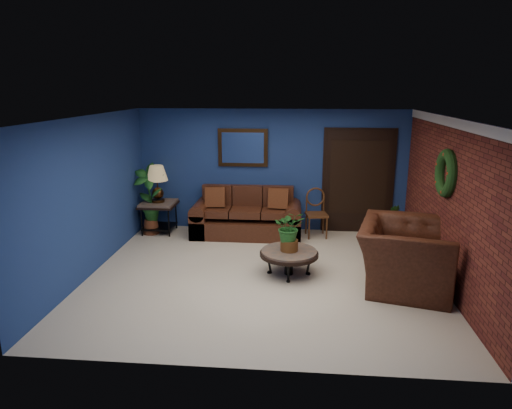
# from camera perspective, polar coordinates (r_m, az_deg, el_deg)

# --- Properties ---
(floor) EXTENTS (5.50, 5.50, 0.00)m
(floor) POSITION_cam_1_polar(r_m,az_deg,el_deg) (7.39, 0.85, -8.86)
(floor) COLOR beige
(floor) RESTS_ON ground
(wall_back) EXTENTS (5.50, 0.04, 2.50)m
(wall_back) POSITION_cam_1_polar(r_m,az_deg,el_deg) (9.42, 2.03, 4.26)
(wall_back) COLOR navy
(wall_back) RESTS_ON ground
(wall_left) EXTENTS (0.04, 5.00, 2.50)m
(wall_left) POSITION_cam_1_polar(r_m,az_deg,el_deg) (7.69, -20.02, 1.00)
(wall_left) COLOR navy
(wall_left) RESTS_ON ground
(wall_right_brick) EXTENTS (0.04, 5.00, 2.50)m
(wall_right_brick) POSITION_cam_1_polar(r_m,az_deg,el_deg) (7.32, 22.89, 0.07)
(wall_right_brick) COLOR maroon
(wall_right_brick) RESTS_ON ground
(ceiling) EXTENTS (5.50, 5.00, 0.02)m
(ceiling) POSITION_cam_1_polar(r_m,az_deg,el_deg) (6.79, 0.93, 10.88)
(ceiling) COLOR white
(ceiling) RESTS_ON wall_back
(crown_molding) EXTENTS (0.03, 5.00, 0.14)m
(crown_molding) POSITION_cam_1_polar(r_m,az_deg,el_deg) (7.13, 23.60, 9.30)
(crown_molding) COLOR white
(crown_molding) RESTS_ON wall_right_brick
(wall_mirror) EXTENTS (1.02, 0.06, 0.77)m
(wall_mirror) POSITION_cam_1_polar(r_m,az_deg,el_deg) (9.36, -1.65, 7.11)
(wall_mirror) COLOR #432711
(wall_mirror) RESTS_ON wall_back
(closet_door) EXTENTS (1.44, 0.06, 2.18)m
(closet_door) POSITION_cam_1_polar(r_m,az_deg,el_deg) (9.50, 12.62, 2.77)
(closet_door) COLOR black
(closet_door) RESTS_ON wall_back
(wreath) EXTENTS (0.16, 0.72, 0.72)m
(wreath) POSITION_cam_1_polar(r_m,az_deg,el_deg) (7.26, 22.67, 3.62)
(wreath) COLOR black
(wreath) RESTS_ON wall_right_brick
(sofa) EXTENTS (2.18, 0.94, 0.98)m
(sofa) POSITION_cam_1_polar(r_m,az_deg,el_deg) (9.27, -1.12, -1.81)
(sofa) COLOR #4D2416
(sofa) RESTS_ON ground
(coffee_table) EXTENTS (0.94, 0.94, 0.40)m
(coffee_table) POSITION_cam_1_polar(r_m,az_deg,el_deg) (7.33, 4.15, -6.17)
(coffee_table) COLOR #4C4643
(coffee_table) RESTS_ON ground
(end_table) EXTENTS (0.71, 0.71, 0.65)m
(end_table) POSITION_cam_1_polar(r_m,az_deg,el_deg) (9.56, -12.06, -0.54)
(end_table) COLOR #4C4643
(end_table) RESTS_ON ground
(table_lamp) EXTENTS (0.44, 0.44, 0.72)m
(table_lamp) POSITION_cam_1_polar(r_m,az_deg,el_deg) (9.42, -12.26, 3.09)
(table_lamp) COLOR #432711
(table_lamp) RESTS_ON end_table
(side_chair) EXTENTS (0.47, 0.47, 0.97)m
(side_chair) POSITION_cam_1_polar(r_m,az_deg,el_deg) (9.20, 7.52, -0.60)
(side_chair) COLOR #542918
(side_chair) RESTS_ON ground
(armchair) EXTENTS (1.64, 1.78, 0.98)m
(armchair) POSITION_cam_1_polar(r_m,az_deg,el_deg) (7.20, 18.16, -6.07)
(armchair) COLOR #4D2416
(armchair) RESTS_ON ground
(coffee_plant) EXTENTS (0.52, 0.46, 0.66)m
(coffee_plant) POSITION_cam_1_polar(r_m,az_deg,el_deg) (7.19, 4.21, -3.07)
(coffee_plant) COLOR brown
(coffee_plant) RESTS_ON coffee_table
(floor_plant) EXTENTS (0.33, 0.27, 0.73)m
(floor_plant) POSITION_cam_1_polar(r_m,az_deg,el_deg) (9.27, 16.46, -2.14)
(floor_plant) COLOR brown
(floor_plant) RESTS_ON ground
(tall_plant) EXTENTS (0.67, 0.50, 1.44)m
(tall_plant) POSITION_cam_1_polar(r_m,az_deg,el_deg) (9.45, -13.20, 0.97)
(tall_plant) COLOR brown
(tall_plant) RESTS_ON ground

